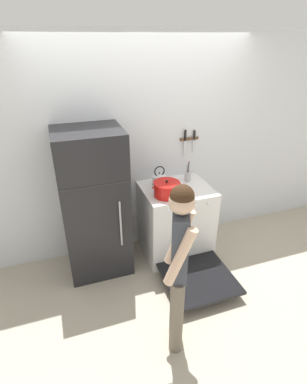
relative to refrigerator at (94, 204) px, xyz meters
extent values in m
plane|color=#B2A893|center=(0.66, 0.30, -0.83)|extent=(14.00, 14.00, 0.00)
cube|color=silver|center=(0.66, 0.33, 0.44)|extent=(10.00, 0.06, 2.55)
cube|color=black|center=(0.00, 0.00, 0.00)|extent=(0.69, 0.61, 1.67)
cube|color=#2D2D2D|center=(0.00, -0.31, 0.37)|extent=(0.68, 0.01, 0.01)
cylinder|color=#B2B5BA|center=(0.21, -0.32, -0.10)|extent=(0.02, 0.02, 0.53)
cube|color=white|center=(0.96, -0.03, -0.39)|extent=(0.80, 0.67, 0.89)
cube|color=black|center=(0.96, -0.03, 0.05)|extent=(0.79, 0.65, 0.02)
cube|color=black|center=(0.96, -0.34, -0.40)|extent=(0.70, 0.05, 0.67)
cylinder|color=black|center=(0.78, -0.16, 0.05)|extent=(0.21, 0.21, 0.01)
cylinder|color=black|center=(1.14, -0.16, 0.05)|extent=(0.21, 0.21, 0.01)
cylinder|color=black|center=(0.78, 0.10, 0.05)|extent=(0.21, 0.21, 0.01)
cylinder|color=black|center=(1.14, 0.10, 0.05)|extent=(0.21, 0.21, 0.01)
cylinder|color=silver|center=(0.72, -0.37, -0.01)|extent=(0.04, 0.02, 0.04)
cylinder|color=silver|center=(0.88, -0.37, -0.01)|extent=(0.04, 0.02, 0.04)
cylinder|color=silver|center=(1.04, -0.37, -0.01)|extent=(0.04, 0.02, 0.04)
cylinder|color=silver|center=(1.20, -0.37, -0.01)|extent=(0.04, 0.02, 0.04)
cube|color=black|center=(0.96, -0.72, -0.72)|extent=(0.74, 0.71, 0.04)
cube|color=#99999E|center=(0.96, -0.11, -0.43)|extent=(0.66, 0.37, 0.01)
cylinder|color=red|center=(0.78, -0.16, 0.13)|extent=(0.28, 0.28, 0.14)
cylinder|color=red|center=(0.78, -0.16, 0.21)|extent=(0.30, 0.30, 0.02)
sphere|color=black|center=(0.78, -0.16, 0.23)|extent=(0.03, 0.03, 0.03)
cylinder|color=red|center=(0.63, -0.16, 0.18)|extent=(0.03, 0.02, 0.02)
cylinder|color=red|center=(0.93, -0.16, 0.18)|extent=(0.03, 0.02, 0.02)
cylinder|color=silver|center=(0.79, 0.10, 0.12)|extent=(0.17, 0.17, 0.12)
cone|color=silver|center=(0.79, 0.10, 0.19)|extent=(0.16, 0.16, 0.03)
sphere|color=black|center=(0.79, 0.10, 0.21)|extent=(0.02, 0.02, 0.02)
cone|color=silver|center=(0.87, 0.10, 0.13)|extent=(0.09, 0.03, 0.08)
torus|color=black|center=(0.79, 0.10, 0.24)|extent=(0.13, 0.01, 0.13)
cylinder|color=#B7BABF|center=(1.16, 0.11, 0.11)|extent=(0.08, 0.08, 0.11)
cylinder|color=#9E7547|center=(1.18, 0.12, 0.16)|extent=(0.03, 0.02, 0.17)
cylinder|color=#232326|center=(1.15, 0.11, 0.19)|extent=(0.04, 0.01, 0.21)
cylinder|color=#B2B5BA|center=(1.15, 0.11, 0.18)|extent=(0.03, 0.01, 0.20)
cylinder|color=#4C4C51|center=(1.16, 0.10, 0.20)|extent=(0.03, 0.02, 0.23)
cylinder|color=#C63D33|center=(1.16, 0.12, 0.20)|extent=(0.02, 0.03, 0.24)
cylinder|color=#6B6051|center=(0.44, -1.32, -0.45)|extent=(0.11, 0.11, 0.77)
cylinder|color=#6B6051|center=(0.49, -1.18, -0.45)|extent=(0.11, 0.11, 0.77)
cube|color=#383D47|center=(0.46, -1.25, 0.23)|extent=(0.19, 0.25, 0.58)
cylinder|color=beige|center=(0.42, -1.36, 0.23)|extent=(0.24, 0.16, 0.51)
cylinder|color=beige|center=(0.51, -1.14, 0.23)|extent=(0.24, 0.16, 0.51)
sphere|color=beige|center=(0.46, -1.25, 0.62)|extent=(0.19, 0.19, 0.19)
sphere|color=#382314|center=(0.46, -1.25, 0.66)|extent=(0.17, 0.17, 0.17)
cube|color=brown|center=(1.24, 0.29, 0.53)|extent=(0.24, 0.02, 0.03)
cube|color=silver|center=(1.18, 0.28, 0.42)|extent=(0.03, 0.00, 0.22)
cube|color=black|center=(1.18, 0.28, 0.59)|extent=(0.02, 0.02, 0.12)
cube|color=silver|center=(1.30, 0.28, 0.44)|extent=(0.02, 0.00, 0.18)
cube|color=black|center=(1.30, 0.28, 0.58)|extent=(0.02, 0.02, 0.10)
camera|label=1|loc=(-0.30, -2.88, 1.64)|focal=28.00mm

